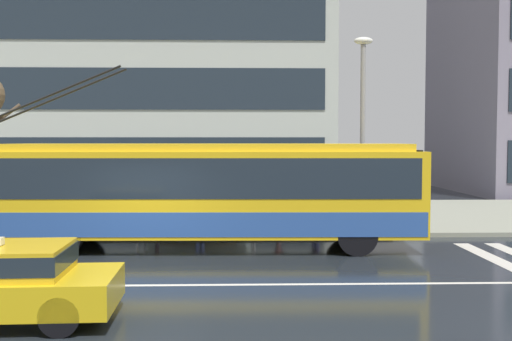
{
  "coord_description": "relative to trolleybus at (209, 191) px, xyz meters",
  "views": [
    {
      "loc": [
        2.33,
        -13.22,
        2.96
      ],
      "look_at": [
        2.79,
        2.88,
        2.14
      ],
      "focal_mm": 41.62,
      "sensor_mm": 36.0,
      "label": 1
    }
  ],
  "objects": [
    {
      "name": "street_lamp",
      "position": [
        4.77,
        2.67,
        2.2
      ],
      "size": [
        0.6,
        0.32,
        6.1
      ],
      "color": "gray",
      "rests_on": "sidewalk_slab"
    },
    {
      "name": "pedestrian_waiting_by_pole",
      "position": [
        2.18,
        4.3,
        0.16
      ],
      "size": [
        1.34,
        1.34,
        1.97
      ],
      "color": "#524047",
      "rests_on": "sidewalk_slab"
    },
    {
      "name": "pedestrian_at_shelter",
      "position": [
        3.44,
        4.39,
        0.21
      ],
      "size": [
        1.53,
        1.53,
        2.0
      ],
      "color": "navy",
      "rests_on": "sidewalk_slab"
    },
    {
      "name": "office_tower_corner_left",
      "position": [
        -5.96,
        20.96,
        7.89
      ],
      "size": [
        24.56,
        10.96,
        18.94
      ],
      "color": "#B1B8AE",
      "rests_on": "ground_plane"
    },
    {
      "name": "pedestrian_approaching_curb",
      "position": [
        -0.37,
        2.95,
        0.14
      ],
      "size": [
        1.44,
        1.44,
        1.95
      ],
      "color": "navy",
      "rests_on": "sidewalk_slab"
    },
    {
      "name": "sidewalk_slab",
      "position": [
        -1.51,
        6.6,
        -1.51
      ],
      "size": [
        80.0,
        10.0,
        0.14
      ],
      "primitive_type": "cube",
      "color": "gray",
      "rests_on": "ground_plane"
    },
    {
      "name": "bus_shelter",
      "position": [
        -0.59,
        3.99,
        0.51
      ],
      "size": [
        4.11,
        1.75,
        2.6
      ],
      "color": "gray",
      "rests_on": "sidewalk_slab"
    },
    {
      "name": "trolleybus",
      "position": [
        0.0,
        0.0,
        0.0
      ],
      "size": [
        13.08,
        2.78,
        4.96
      ],
      "color": "yellow",
      "rests_on": "ground_plane"
    },
    {
      "name": "ground_plane",
      "position": [
        -1.51,
        -2.99,
        -1.58
      ],
      "size": [
        160.0,
        160.0,
        0.0
      ],
      "primitive_type": "plane",
      "color": "#1F252B"
    },
    {
      "name": "pedestrian_walking_past",
      "position": [
        -1.83,
        2.86,
        0.18
      ],
      "size": [
        1.22,
        1.22,
        1.97
      ],
      "color": "black",
      "rests_on": "sidewalk_slab"
    },
    {
      "name": "crosswalk_stripe_edge_near",
      "position": [
        7.18,
        -1.69,
        -1.58
      ],
      "size": [
        0.44,
        4.4,
        0.01
      ],
      "primitive_type": "cube",
      "color": "beige",
      "rests_on": "ground_plane"
    },
    {
      "name": "lane_centre_line",
      "position": [
        -1.51,
        -4.19,
        -1.58
      ],
      "size": [
        72.0,
        0.14,
        0.01
      ],
      "primitive_type": "cube",
      "color": "silver",
      "rests_on": "ground_plane"
    }
  ]
}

